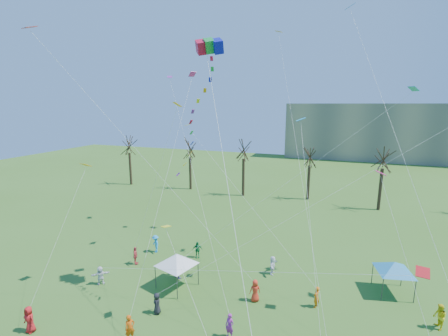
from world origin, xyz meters
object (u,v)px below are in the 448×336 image
(distant_building, at_px, (403,132))
(canopy_tent_blue, at_px, (394,267))
(canopy_tent_white, at_px, (177,260))
(big_box_kite, at_px, (200,120))

(distant_building, relative_size, canopy_tent_blue, 17.16)
(distant_building, height_order, canopy_tent_blue, distant_building)
(canopy_tent_white, bearing_deg, big_box_kite, -23.64)
(big_box_kite, height_order, canopy_tent_white, big_box_kite)
(big_box_kite, distance_m, canopy_tent_blue, 19.00)
(distant_building, bearing_deg, big_box_kite, -108.40)
(distant_building, bearing_deg, canopy_tent_white, -110.64)
(canopy_tent_blue, bearing_deg, canopy_tent_white, -162.85)
(big_box_kite, distance_m, canopy_tent_white, 11.80)
(distant_building, distance_m, canopy_tent_blue, 69.96)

